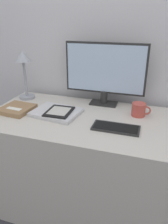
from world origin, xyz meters
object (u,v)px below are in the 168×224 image
Objects in this scene: keyboard at (116,128)px; coffee_mug at (139,110)px; desk_lamp at (24,66)px; notebook at (17,109)px; ereader at (59,111)px; monitor at (104,72)px; laptop at (56,112)px.

coffee_mug is at bearing 64.32° from keyboard.
desk_lamp reaches higher than notebook.
keyboard is at bearing -4.12° from notebook.
desk_lamp is (-0.38, 0.23, 0.22)m from ereader.
ereader is (-0.39, 0.07, 0.02)m from keyboard.
monitor reaches higher than desk_lamp.
laptop is 0.04m from ereader.
keyboard is 0.42m from laptop.
desk_lamp is (-0.35, 0.21, 0.24)m from laptop.
keyboard is (0.16, -0.36, -0.23)m from monitor.
coffee_mug is (0.49, 0.16, 0.01)m from ereader.
desk_lamp is 1.65× the size of notebook.
notebook is at bearing -172.37° from laptop.
monitor is 2.10× the size of keyboard.
keyboard is 0.25m from coffee_mug.
keyboard is at bearing -10.41° from ereader.
laptop reaches higher than keyboard.
monitor is 0.66m from notebook.
keyboard is 0.39m from ereader.
coffee_mug is at bearing 17.40° from ereader.
ereader is (0.03, -0.02, 0.02)m from laptop.
notebook is (0.07, -0.25, -0.24)m from desk_lamp.
notebook reaches higher than keyboard.
desk_lamp is at bearing -174.26° from monitor.
desk_lamp is 2.98× the size of coffee_mug.
monitor is at bearing 113.96° from keyboard.
keyboard is 1.40× the size of ereader.
desk_lamp is at bearing 175.22° from coffee_mug.
coffee_mug is (0.27, -0.13, -0.20)m from monitor.
keyboard is at bearing -115.68° from coffee_mug.
ereader is at bearing -29.54° from laptop.
laptop is 0.47m from desk_lamp.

